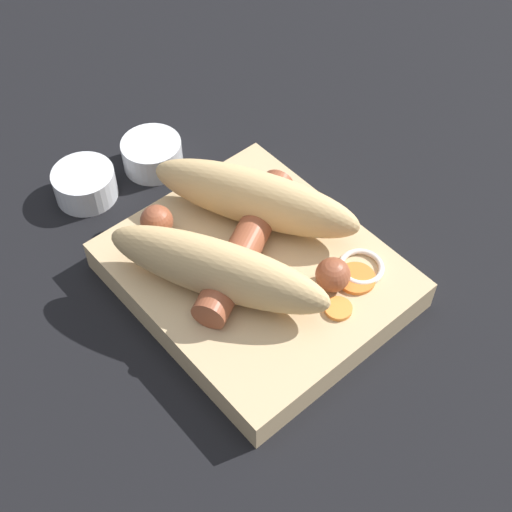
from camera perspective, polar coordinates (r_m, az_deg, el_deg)
ground_plane at (r=0.58m, az=-0.00°, el=-2.38°), size 3.00×3.00×0.00m
food_tray at (r=0.57m, az=-0.00°, el=-1.53°), size 0.21×0.18×0.03m
bread_roll at (r=0.54m, az=-1.60°, el=1.97°), size 0.21×0.18×0.05m
sausage at (r=0.55m, az=-1.12°, el=0.72°), size 0.16×0.14×0.03m
pickled_veggies at (r=0.55m, az=8.03°, el=-1.63°), size 0.05×0.07×0.00m
condiment_cup_near at (r=0.67m, az=-8.29°, el=7.95°), size 0.06×0.06×0.03m
condiment_cup_far at (r=0.65m, az=-13.50°, el=5.52°), size 0.06×0.06×0.03m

